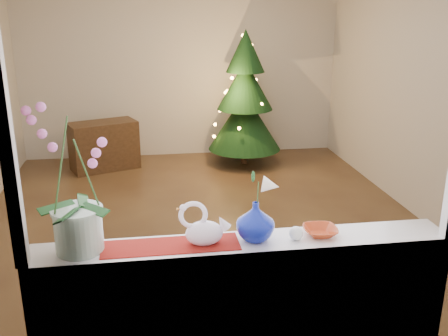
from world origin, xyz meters
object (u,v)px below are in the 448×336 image
at_px(paperweight, 296,233).
at_px(amber_dish, 320,232).
at_px(swan, 204,224).
at_px(side_table, 104,146).
at_px(blue_vase, 255,218).
at_px(xmas_tree, 245,98).
at_px(orchid_pot, 74,180).

distance_m(paperweight, amber_dish, 0.15).
bearing_deg(swan, side_table, 94.26).
bearing_deg(side_table, amber_dish, -92.03).
bearing_deg(blue_vase, swan, -176.82).
distance_m(amber_dish, xmas_tree, 4.28).
distance_m(blue_vase, paperweight, 0.23).
distance_m(blue_vase, xmas_tree, 4.33).
relative_size(orchid_pot, paperweight, 10.08).
xyz_separation_m(orchid_pot, side_table, (-0.26, 4.27, -0.97)).
height_order(orchid_pot, side_table, orchid_pot).
relative_size(blue_vase, side_table, 0.28).
bearing_deg(swan, orchid_pot, 170.59).
relative_size(amber_dish, xmas_tree, 0.09).
distance_m(swan, amber_dish, 0.63).
xyz_separation_m(orchid_pot, amber_dish, (1.25, -0.01, -0.35)).
bearing_deg(paperweight, blue_vase, 170.62).
xyz_separation_m(paperweight, xmas_tree, (0.55, 4.30, -0.05)).
xyz_separation_m(orchid_pot, xmas_tree, (1.65, 4.26, -0.38)).
height_order(swan, blue_vase, blue_vase).
height_order(blue_vase, amber_dish, blue_vase).
distance_m(swan, xmas_tree, 4.40).
distance_m(xmas_tree, side_table, 2.00).
xyz_separation_m(swan, side_table, (-0.88, 4.29, -0.71)).
bearing_deg(side_table, blue_vase, -96.37).
bearing_deg(blue_vase, amber_dish, -0.05).
bearing_deg(amber_dish, orchid_pot, 179.65).
bearing_deg(xmas_tree, blue_vase, -100.06).
xyz_separation_m(amber_dish, side_table, (-1.51, 4.28, -0.62)).
height_order(blue_vase, side_table, blue_vase).
relative_size(orchid_pot, side_table, 0.87).
distance_m(orchid_pot, amber_dish, 1.30).
distance_m(paperweight, xmas_tree, 4.33).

